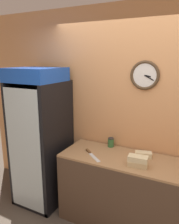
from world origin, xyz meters
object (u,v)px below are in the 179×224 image
sandwich_stack_bottom (138,164)px  condiment_jar (111,142)px  chefs_knife (91,154)px  sandwich_stack_middle (138,159)px  sandwich_flat_left (143,154)px  beverage_cooler (43,131)px

sandwich_stack_bottom → condiment_jar: condiment_jar is taller
chefs_knife → condiment_jar: size_ratio=2.44×
sandwich_stack_middle → sandwich_flat_left: 0.27m
beverage_cooler → sandwich_stack_middle: size_ratio=8.75×
beverage_cooler → condiment_jar: 0.97m
sandwich_stack_bottom → chefs_knife: size_ratio=0.75×
sandwich_stack_bottom → chefs_knife: bearing=175.6°
sandwich_flat_left → chefs_knife: 0.63m
sandwich_stack_middle → condiment_jar: same height
beverage_cooler → sandwich_stack_middle: 1.41m
chefs_knife → condiment_jar: 0.36m
sandwich_stack_bottom → chefs_knife: 0.60m
beverage_cooler → chefs_knife: (0.81, -0.09, -0.14)m
chefs_knife → condiment_jar: (0.13, 0.33, 0.05)m
beverage_cooler → sandwich_flat_left: size_ratio=9.07×
sandwich_stack_bottom → sandwich_flat_left: bearing=90.6°
sandwich_stack_bottom → chefs_knife: sandwich_stack_bottom is taller
sandwich_flat_left → chefs_knife: (-0.60, -0.22, -0.02)m
sandwich_stack_middle → condiment_jar: bearing=141.0°
chefs_knife → condiment_jar: condiment_jar is taller
sandwich_flat_left → condiment_jar: size_ratio=1.73×
sandwich_stack_bottom → condiment_jar: bearing=141.0°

